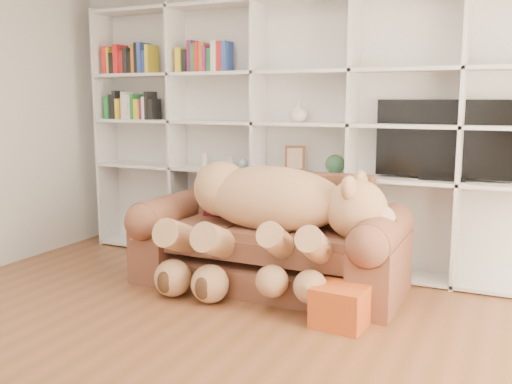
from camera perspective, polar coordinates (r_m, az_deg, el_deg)
The scene contains 14 objects.
floor at distance 3.38m, azimuth -9.75°, elevation -17.48°, with size 5.00×5.00×0.00m, color brown.
wall_back at distance 5.27m, azimuth 5.59°, elevation 7.43°, with size 5.00×0.02×2.70m, color silver.
bookshelf at distance 5.23m, azimuth 2.57°, elevation 6.97°, with size 4.43×0.35×2.40m.
sofa at distance 4.68m, azimuth 1.40°, elevation -5.26°, with size 2.15×0.93×0.90m.
teddy_bear at distance 4.42m, azimuth 1.27°, elevation -2.08°, with size 1.74×0.92×1.01m.
throw_pillow at distance 4.96m, azimuth -3.10°, elevation -0.99°, with size 0.35×0.11×0.35m, color #520E17.
gift_box at distance 3.96m, azimuth 8.45°, elevation -11.21°, with size 0.34×0.32×0.28m, color #BE4C19.
tv at distance 4.87m, azimuth 18.38°, elevation 4.91°, with size 1.10×0.18×0.65m.
picture_frame at distance 5.14m, azimuth 3.94°, elevation 3.39°, with size 0.18×0.03×0.23m, color #512B1C.
green_vase at distance 5.02m, azimuth 7.92°, elevation 2.74°, with size 0.17×0.17×0.17m, color #2D5738.
figurine_tall at distance 5.55m, azimuth -5.19°, elevation 3.25°, with size 0.07×0.07×0.14m, color beige.
figurine_short at distance 5.41m, azimuth -2.55°, elevation 3.01°, with size 0.07×0.07×0.12m, color beige.
snow_globe at distance 5.36m, azimuth -1.35°, elevation 2.86°, with size 0.10×0.10×0.10m, color silver.
shelf_vase at distance 5.11m, azimuth 4.21°, elevation 7.97°, with size 0.17×0.17×0.17m, color beige.
Camera 1 is at (1.75, -2.47, 1.52)m, focal length 40.00 mm.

